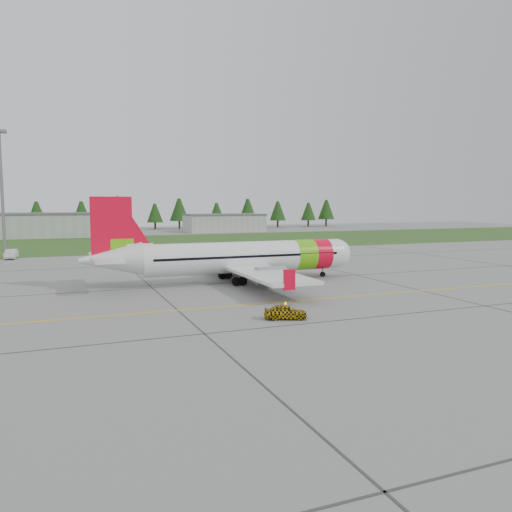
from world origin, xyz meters
name	(u,v)px	position (x,y,z in m)	size (l,w,h in m)	color
ground	(389,316)	(0.00, 0.00, 0.00)	(320.00, 320.00, 0.00)	gray
aircraft	(240,258)	(-5.03, 20.50, 2.73)	(31.27, 28.64, 9.48)	white
follow_me_car	(286,298)	(-8.06, 1.93, 1.64)	(1.32, 1.12, 3.28)	yellow
service_van	(11,244)	(-31.01, 56.17, 2.30)	(1.60, 1.52, 4.60)	silver
grass_strip	(170,242)	(0.00, 82.00, 0.01)	(320.00, 50.00, 0.03)	#30561E
taxi_guideline	(336,298)	(0.00, 8.00, 0.01)	(120.00, 0.25, 0.02)	gold
hangar_west	(32,226)	(-30.00, 110.00, 3.00)	(32.00, 14.00, 6.00)	#A8A8A3
hangar_east	(224,223)	(25.00, 118.00, 2.60)	(24.00, 12.00, 5.20)	#A8A8A3
floodlight_mast	(2,196)	(-32.00, 58.00, 10.00)	(0.50, 0.50, 20.00)	slate
treeline	(134,215)	(0.00, 138.00, 5.00)	(160.00, 8.00, 10.00)	#1C3F14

